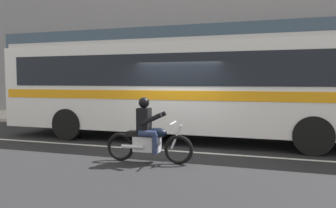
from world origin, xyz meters
TOP-DOWN VIEW (x-y plane):
  - ground_plane at (0.00, 0.00)m, footprint 60.00×60.00m
  - sidewalk_curb at (0.00, 5.10)m, footprint 28.00×3.80m
  - lane_center_stripe at (0.00, -0.60)m, footprint 26.60×0.14m
  - office_building_facade at (0.00, 7.39)m, footprint 28.00×0.89m
  - transit_bus at (0.16, 1.19)m, footprint 12.78×2.65m
  - motorcycle_with_rider at (-0.18, -1.99)m, footprint 2.14×0.64m

SIDE VIEW (x-z plane):
  - ground_plane at x=0.00m, z-range 0.00..0.00m
  - lane_center_stripe at x=0.00m, z-range 0.00..0.01m
  - sidewalk_curb at x=0.00m, z-range 0.00..0.15m
  - motorcycle_with_rider at x=-0.18m, z-range -0.13..1.44m
  - transit_bus at x=0.16m, z-range 0.27..3.49m
  - office_building_facade at x=0.00m, z-range 0.01..11.73m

